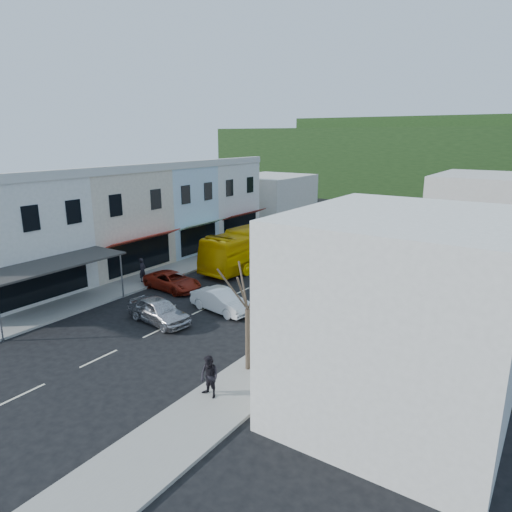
{
  "coord_description": "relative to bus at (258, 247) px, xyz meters",
  "views": [
    {
      "loc": [
        17.97,
        -20.72,
        10.73
      ],
      "look_at": [
        0.0,
        6.0,
        2.2
      ],
      "focal_mm": 32.0,
      "sensor_mm": 36.0,
      "label": 1
    }
  ],
  "objects": [
    {
      "name": "right_building",
      "position": [
        16.43,
        -14.68,
        2.45
      ],
      "size": [
        8.0,
        9.0,
        8.0
      ],
      "primitive_type": "cube",
      "color": "silver",
      "rests_on": "ground"
    },
    {
      "name": "pedestrian_left",
      "position": [
        -4.29,
        -9.12,
        -0.55
      ],
      "size": [
        0.57,
        0.7,
        1.7
      ],
      "primitive_type": "imported",
      "rotation": [
        0.0,
        0.0,
        1.89
      ],
      "color": "black",
      "rests_on": "sidewalk_left"
    },
    {
      "name": "car_black_far",
      "position": [
        0.06,
        9.76,
        -0.85
      ],
      "size": [
        4.55,
        2.2,
        1.4
      ],
      "primitive_type": "imported",
      "rotation": [
        0.0,
        0.0,
        1.48
      ],
      "color": "black",
      "rests_on": "ground"
    },
    {
      "name": "car_silver",
      "position": [
        2.11,
        -13.74,
        -0.85
      ],
      "size": [
        4.59,
        2.35,
        1.4
      ],
      "primitive_type": "imported",
      "rotation": [
        0.0,
        0.0,
        1.44
      ],
      "color": "#AFAFB5",
      "rests_on": "ground"
    },
    {
      "name": "hillside",
      "position": [
        1.48,
        54.41,
        5.18
      ],
      "size": [
        80.0,
        26.0,
        14.0
      ],
      "color": "black",
      "rests_on": "ground"
    },
    {
      "name": "distant_block_right",
      "position": [
        13.93,
        19.32,
        1.95
      ],
      "size": [
        8.0,
        12.0,
        7.0
      ],
      "primitive_type": "cube",
      "color": "#B7B2A8",
      "rests_on": "ground"
    },
    {
      "name": "car_red",
      "position": [
        -1.43,
        -8.94,
        -0.85
      ],
      "size": [
        4.72,
        2.22,
        1.4
      ],
      "primitive_type": "imported",
      "rotation": [
        0.0,
        0.0,
        1.5
      ],
      "color": "maroon",
      "rests_on": "ground"
    },
    {
      "name": "car_white",
      "position": [
        4.08,
        -10.31,
        -0.85
      ],
      "size": [
        4.61,
        2.39,
        1.4
      ],
      "primitive_type": "imported",
      "rotation": [
        0.0,
        0.0,
        1.43
      ],
      "color": "white",
      "rests_on": "ground"
    },
    {
      "name": "traffic_signal",
      "position": [
        8.73,
        20.92,
        0.71
      ],
      "size": [
        1.07,
        1.21,
        4.52
      ],
      "primitive_type": null,
      "rotation": [
        0.0,
        0.0,
        2.77
      ],
      "color": "black",
      "rests_on": "ground"
    },
    {
      "name": "car_navy_far",
      "position": [
        6.82,
        13.27,
        -0.85
      ],
      "size": [
        4.62,
        2.16,
        1.4
      ],
      "primitive_type": "imported",
      "rotation": [
        0.0,
        0.0,
        1.5
      ],
      "color": "black",
      "rests_on": "ground"
    },
    {
      "name": "direction_sign",
      "position": [
        9.33,
        -10.8,
        0.67
      ],
      "size": [
        0.88,
        2.07,
        4.44
      ],
      "primitive_type": null,
      "rotation": [
        0.0,
        0.0,
        -0.17
      ],
      "color": "#0B5029",
      "rests_on": "ground"
    },
    {
      "name": "sidewalk_right",
      "position": [
        10.43,
        -0.68,
        -1.48
      ],
      "size": [
        3.0,
        52.0,
        0.15
      ],
      "primitive_type": "cube",
      "color": "gray",
      "rests_on": "ground"
    },
    {
      "name": "bus",
      "position": [
        0.0,
        0.0,
        0.0
      ],
      "size": [
        3.19,
        11.73,
        3.1
      ],
      "primitive_type": "imported",
      "rotation": [
        0.0,
        0.0,
        -0.06
      ],
      "color": "#E0AA04",
      "rests_on": "ground"
    },
    {
      "name": "ground",
      "position": [
        2.93,
        -10.68,
        -1.55
      ],
      "size": [
        120.0,
        120.0,
        0.0
      ],
      "primitive_type": "plane",
      "color": "black",
      "rests_on": "ground"
    },
    {
      "name": "car_navy_mid",
      "position": [
        6.19,
        8.21,
        -0.85
      ],
      "size": [
        4.6,
        2.37,
        1.4
      ],
      "primitive_type": "imported",
      "rotation": [
        0.0,
        0.0,
        1.71
      ],
      "color": "black",
      "rests_on": "ground"
    },
    {
      "name": "car_black_near",
      "position": [
        4.38,
        0.47,
        -0.85
      ],
      "size": [
        4.53,
        1.91,
        1.4
      ],
      "primitive_type": "imported",
      "rotation": [
        0.0,
        0.0,
        1.56
      ],
      "color": "black",
      "rests_on": "ground"
    },
    {
      "name": "distant_block_left",
      "position": [
        -9.07,
        16.32,
        1.45
      ],
      "size": [
        8.0,
        10.0,
        6.0
      ],
      "primitive_type": "cube",
      "color": "#B7B2A8",
      "rests_on": "ground"
    },
    {
      "name": "street_tree",
      "position": [
        9.8,
        -15.59,
        1.57
      ],
      "size": [
        3.03,
        3.03,
        6.24
      ],
      "primitive_type": null,
      "rotation": [
        0.0,
        0.0,
        -0.29
      ],
      "color": "#32281F",
      "rests_on": "ground"
    },
    {
      "name": "shopfront_row",
      "position": [
        -9.56,
        -5.68,
        2.45
      ],
      "size": [
        8.25,
        30.0,
        8.0
      ],
      "color": "silver",
      "rests_on": "ground"
    },
    {
      "name": "sidewalk_left",
      "position": [
        -4.57,
        -0.68,
        -1.48
      ],
      "size": [
        3.0,
        52.0,
        0.15
      ],
      "primitive_type": "cube",
      "color": "gray",
      "rests_on": "ground"
    },
    {
      "name": "pedestrian_right",
      "position": [
        9.84,
        -18.41,
        -0.55
      ],
      "size": [
        0.74,
        0.51,
        1.7
      ],
      "primitive_type": "imported",
      "rotation": [
        0.0,
        0.0,
        -0.11
      ],
      "color": "black",
      "rests_on": "sidewalk_right"
    }
  ]
}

